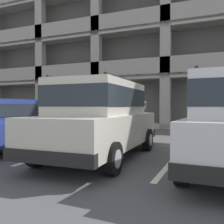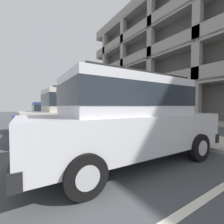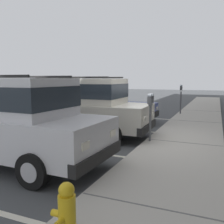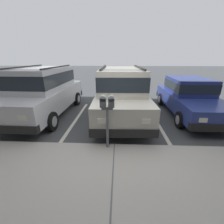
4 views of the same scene
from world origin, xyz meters
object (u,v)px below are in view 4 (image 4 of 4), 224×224
at_px(red_sedan, 189,96).
at_px(dark_hatchback, 44,90).
at_px(parking_meter_near, 107,110).
at_px(silver_suv, 121,91).

height_order(red_sedan, dark_hatchback, dark_hatchback).
distance_m(red_sedan, parking_meter_near, 4.46).
height_order(dark_hatchback, parking_meter_near, dark_hatchback).
bearing_deg(parking_meter_near, dark_hatchback, -42.75).
xyz_separation_m(silver_suv, parking_meter_near, (0.36, 2.53, 0.09)).
bearing_deg(parking_meter_near, red_sedan, -137.84).
relative_size(dark_hatchback, parking_meter_near, 3.42).
relative_size(red_sedan, parking_meter_near, 3.18).
xyz_separation_m(silver_suv, dark_hatchback, (3.20, -0.09, 0.00)).
xyz_separation_m(red_sedan, parking_meter_near, (3.29, 2.98, 0.35)).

